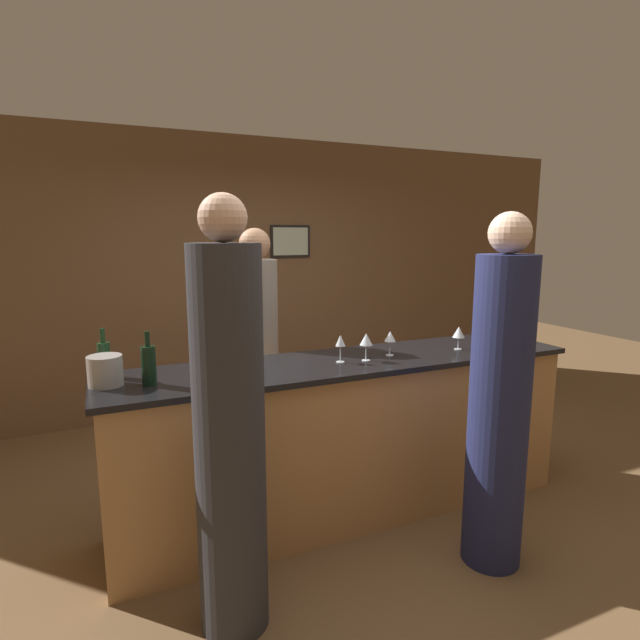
# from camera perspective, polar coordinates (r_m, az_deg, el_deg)

# --- Properties ---
(ground_plane) EXTENTS (14.00, 14.00, 0.00)m
(ground_plane) POSITION_cam_1_polar(r_m,az_deg,el_deg) (3.58, 3.23, -20.84)
(ground_plane) COLOR brown
(back_wall) EXTENTS (8.00, 0.08, 2.80)m
(back_wall) POSITION_cam_1_polar(r_m,az_deg,el_deg) (5.28, -8.28, 5.07)
(back_wall) COLOR brown
(back_wall) RESTS_ON ground_plane
(bar_counter) EXTENTS (3.04, 0.67, 1.04)m
(bar_counter) POSITION_cam_1_polar(r_m,az_deg,el_deg) (3.35, 3.31, -13.13)
(bar_counter) COLOR #B27F4C
(bar_counter) RESTS_ON ground_plane
(bartender) EXTENTS (0.31, 0.31, 1.87)m
(bartender) POSITION_cam_1_polar(r_m,az_deg,el_deg) (3.69, -7.18, -5.06)
(bartender) COLOR gray
(bartender) RESTS_ON ground_plane
(guest_0) EXTENTS (0.32, 0.32, 1.99)m
(guest_0) POSITION_cam_1_polar(r_m,az_deg,el_deg) (2.31, -10.29, -12.83)
(guest_0) COLOR #2D2D33
(guest_0) RESTS_ON ground_plane
(guest_1) EXTENTS (0.32, 0.32, 1.94)m
(guest_1) POSITION_cam_1_polar(r_m,az_deg,el_deg) (2.89, 19.78, -9.14)
(guest_1) COLOR #1E234C
(guest_1) RESTS_ON ground_plane
(wine_bottle_0) EXTENTS (0.07, 0.07, 0.27)m
(wine_bottle_0) POSITION_cam_1_polar(r_m,az_deg,el_deg) (3.03, -23.44, -4.04)
(wine_bottle_0) COLOR #19381E
(wine_bottle_0) RESTS_ON bar_counter
(wine_bottle_1) EXTENTS (0.08, 0.08, 0.29)m
(wine_bottle_1) POSITION_cam_1_polar(r_m,az_deg,el_deg) (2.77, -18.98, -4.85)
(wine_bottle_1) COLOR black
(wine_bottle_1) RESTS_ON bar_counter
(wine_bottle_2) EXTENTS (0.07, 0.07, 0.29)m
(wine_bottle_2) POSITION_cam_1_polar(r_m,az_deg,el_deg) (4.06, 20.83, -0.42)
(wine_bottle_2) COLOR #19381E
(wine_bottle_2) RESTS_ON bar_counter
(ice_bucket) EXTENTS (0.18, 0.18, 0.16)m
(ice_bucket) POSITION_cam_1_polar(r_m,az_deg,el_deg) (2.85, -23.34, -5.35)
(ice_bucket) COLOR #9E9993
(ice_bucket) RESTS_ON bar_counter
(wine_glass_0) EXTENTS (0.07, 0.07, 0.16)m
(wine_glass_0) POSITION_cam_1_polar(r_m,az_deg,el_deg) (3.28, 8.01, -1.94)
(wine_glass_0) COLOR silver
(wine_glass_0) RESTS_ON bar_counter
(wine_glass_1) EXTENTS (0.08, 0.08, 0.16)m
(wine_glass_1) POSITION_cam_1_polar(r_m,az_deg,el_deg) (3.55, 15.58, -1.38)
(wine_glass_1) COLOR silver
(wine_glass_1) RESTS_ON bar_counter
(wine_glass_2) EXTENTS (0.08, 0.08, 0.18)m
(wine_glass_2) POSITION_cam_1_polar(r_m,az_deg,el_deg) (3.12, 5.30, -2.27)
(wine_glass_2) COLOR silver
(wine_glass_2) RESTS_ON bar_counter
(wine_glass_3) EXTENTS (0.06, 0.06, 0.17)m
(wine_glass_3) POSITION_cam_1_polar(r_m,az_deg,el_deg) (3.07, 2.35, -2.49)
(wine_glass_3) COLOR silver
(wine_glass_3) RESTS_ON bar_counter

